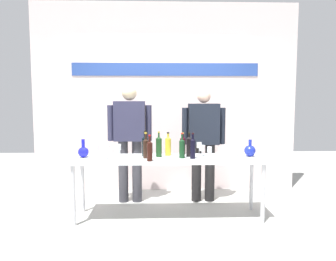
% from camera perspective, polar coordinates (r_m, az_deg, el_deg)
% --- Properties ---
extents(ground_plane, '(10.00, 10.00, 0.00)m').
position_cam_1_polar(ground_plane, '(4.29, 0.07, -14.82)').
color(ground_plane, '#A7A8A1').
extents(back_wall, '(4.22, 0.11, 3.00)m').
position_cam_1_polar(back_wall, '(5.32, -0.44, 5.70)').
color(back_wall, silver).
rests_on(back_wall, ground).
extents(display_table, '(2.36, 0.58, 0.77)m').
position_cam_1_polar(display_table, '(4.09, 0.07, -5.58)').
color(display_table, silver).
rests_on(display_table, ground).
extents(decanter_blue_left, '(0.13, 0.13, 0.23)m').
position_cam_1_polar(decanter_blue_left, '(4.20, -14.51, -3.56)').
color(decanter_blue_left, '#1A1DB7').
rests_on(decanter_blue_left, display_table).
extents(decanter_blue_right, '(0.14, 0.14, 0.21)m').
position_cam_1_polar(decanter_blue_right, '(4.26, 14.06, -3.39)').
color(decanter_blue_right, '#1A28A2').
rests_on(decanter_blue_right, display_table).
extents(presenter_left, '(0.63, 0.22, 1.68)m').
position_cam_1_polar(presenter_left, '(4.71, -6.67, -0.84)').
color(presenter_left, '#37363D').
rests_on(presenter_left, ground).
extents(presenter_right, '(0.63, 0.22, 1.62)m').
position_cam_1_polar(presenter_right, '(4.75, 6.19, -1.26)').
color(presenter_right, black).
rests_on(presenter_right, ground).
extents(wine_bottle_0, '(0.07, 0.07, 0.32)m').
position_cam_1_polar(wine_bottle_0, '(4.10, -1.60, -2.72)').
color(wine_bottle_0, '#173B19').
rests_on(wine_bottle_0, display_table).
extents(wine_bottle_1, '(0.06, 0.06, 0.31)m').
position_cam_1_polar(wine_bottle_1, '(3.99, 4.33, -2.97)').
color(wine_bottle_1, black).
rests_on(wine_bottle_1, display_table).
extents(wine_bottle_2, '(0.08, 0.08, 0.32)m').
position_cam_1_polar(wine_bottle_2, '(4.15, -4.03, -2.63)').
color(wine_bottle_2, black).
rests_on(wine_bottle_2, display_table).
extents(wine_bottle_3, '(0.07, 0.07, 0.30)m').
position_cam_1_polar(wine_bottle_3, '(4.14, 3.72, -2.69)').
color(wine_bottle_3, black).
rests_on(wine_bottle_3, display_table).
extents(wine_bottle_4, '(0.07, 0.07, 0.32)m').
position_cam_1_polar(wine_bottle_4, '(4.01, -3.87, -2.95)').
color(wine_bottle_4, black).
rests_on(wine_bottle_4, display_table).
extents(wine_bottle_5, '(0.07, 0.07, 0.30)m').
position_cam_1_polar(wine_bottle_5, '(4.19, -0.04, -2.60)').
color(wine_bottle_5, gold).
rests_on(wine_bottle_5, display_table).
extents(wine_bottle_6, '(0.07, 0.07, 0.31)m').
position_cam_1_polar(wine_bottle_6, '(4.02, 2.45, -3.01)').
color(wine_bottle_6, '#12361A').
rests_on(wine_bottle_6, display_table).
extents(wine_bottle_7, '(0.07, 0.07, 0.28)m').
position_cam_1_polar(wine_bottle_7, '(4.30, 2.57, -2.47)').
color(wine_bottle_7, '#320A14').
rests_on(wine_bottle_7, display_table).
extents(wine_bottle_8, '(0.07, 0.07, 0.31)m').
position_cam_1_polar(wine_bottle_8, '(3.82, -3.20, -3.41)').
color(wine_bottle_8, black).
rests_on(wine_bottle_8, display_table).
extents(wine_glass_left_0, '(0.07, 0.07, 0.16)m').
position_cam_1_polar(wine_glass_left_0, '(4.17, -8.61, -2.91)').
color(wine_glass_left_0, white).
rests_on(wine_glass_left_0, display_table).
extents(wine_glass_left_1, '(0.06, 0.06, 0.16)m').
position_cam_1_polar(wine_glass_left_1, '(4.11, -10.58, -3.21)').
color(wine_glass_left_1, white).
rests_on(wine_glass_left_1, display_table).
extents(wine_glass_left_2, '(0.07, 0.07, 0.17)m').
position_cam_1_polar(wine_glass_left_2, '(3.99, -11.17, -3.30)').
color(wine_glass_left_2, white).
rests_on(wine_glass_left_2, display_table).
extents(wine_glass_left_3, '(0.07, 0.07, 0.14)m').
position_cam_1_polar(wine_glass_left_3, '(4.22, -12.43, -3.15)').
color(wine_glass_left_3, white).
rests_on(wine_glass_left_3, display_table).
extents(wine_glass_left_4, '(0.07, 0.07, 0.16)m').
position_cam_1_polar(wine_glass_left_4, '(3.99, -8.77, -3.36)').
color(wine_glass_left_4, white).
rests_on(wine_glass_left_4, display_table).
extents(wine_glass_right_0, '(0.07, 0.07, 0.16)m').
position_cam_1_polar(wine_glass_right_0, '(4.33, 5.44, -2.58)').
color(wine_glass_right_0, white).
rests_on(wine_glass_right_0, display_table).
extents(wine_glass_right_1, '(0.07, 0.07, 0.14)m').
position_cam_1_polar(wine_glass_right_1, '(4.03, 9.32, -3.47)').
color(wine_glass_right_1, white).
rests_on(wine_glass_right_1, display_table).
extents(wine_glass_right_2, '(0.06, 0.06, 0.14)m').
position_cam_1_polar(wine_glass_right_2, '(4.24, 11.90, -3.09)').
color(wine_glass_right_2, white).
rests_on(wine_glass_right_2, display_table).
extents(wine_glass_right_3, '(0.06, 0.06, 0.13)m').
position_cam_1_polar(wine_glass_right_3, '(4.10, 7.22, -3.36)').
color(wine_glass_right_3, white).
rests_on(wine_glass_right_3, display_table).
extents(wine_glass_right_4, '(0.06, 0.06, 0.15)m').
position_cam_1_polar(wine_glass_right_4, '(4.17, 9.85, -3.10)').
color(wine_glass_right_4, white).
rests_on(wine_glass_right_4, display_table).
extents(wine_glass_right_5, '(0.07, 0.07, 0.14)m').
position_cam_1_polar(wine_glass_right_5, '(4.18, 5.92, -3.09)').
color(wine_glass_right_5, white).
rests_on(wine_glass_right_5, display_table).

